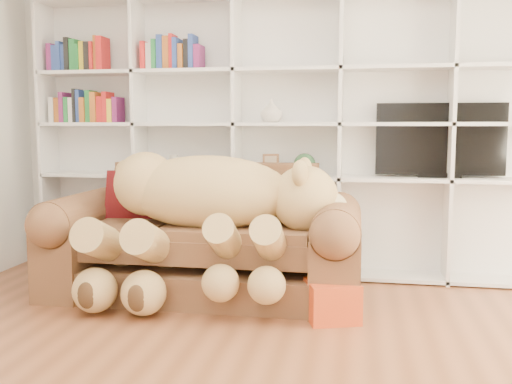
% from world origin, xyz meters
% --- Properties ---
extents(wall_back, '(5.00, 0.02, 2.70)m').
position_xyz_m(wall_back, '(0.00, 2.50, 1.35)').
color(wall_back, white).
rests_on(wall_back, floor).
extents(bookshelf, '(4.43, 0.35, 2.40)m').
position_xyz_m(bookshelf, '(-0.24, 2.36, 1.31)').
color(bookshelf, white).
rests_on(bookshelf, floor).
extents(sofa, '(2.35, 1.01, 0.99)m').
position_xyz_m(sofa, '(-0.55, 1.65, 0.37)').
color(sofa, brown).
rests_on(sofa, floor).
extents(teddy_bear, '(1.85, 0.99, 1.07)m').
position_xyz_m(teddy_bear, '(-0.49, 1.45, 0.70)').
color(teddy_bear, tan).
rests_on(teddy_bear, sofa).
extents(throw_pillow, '(0.43, 0.26, 0.44)m').
position_xyz_m(throw_pillow, '(-1.19, 1.81, 0.71)').
color(throw_pillow, '#520E12').
rests_on(throw_pillow, sofa).
extents(gift_box, '(0.40, 0.39, 0.26)m').
position_xyz_m(gift_box, '(0.44, 1.19, 0.13)').
color(gift_box, '#CB441B').
rests_on(gift_box, floor).
extents(tv, '(1.03, 0.18, 0.61)m').
position_xyz_m(tv, '(1.25, 2.35, 1.16)').
color(tv, black).
rests_on(tv, bookshelf).
extents(picture_frame, '(0.14, 0.08, 0.17)m').
position_xyz_m(picture_frame, '(-0.14, 2.30, 0.96)').
color(picture_frame, brown).
rests_on(picture_frame, bookshelf).
extents(green_vase, '(0.19, 0.19, 0.19)m').
position_xyz_m(green_vase, '(0.15, 2.30, 0.96)').
color(green_vase, '#2C5732').
rests_on(green_vase, bookshelf).
extents(figurine_tall, '(0.10, 0.10, 0.17)m').
position_xyz_m(figurine_tall, '(-1.01, 2.30, 0.95)').
color(figurine_tall, beige).
rests_on(figurine_tall, bookshelf).
extents(figurine_short, '(0.08, 0.08, 0.12)m').
position_xyz_m(figurine_short, '(-0.79, 2.30, 0.92)').
color(figurine_short, beige).
rests_on(figurine_short, bookshelf).
extents(snow_globe, '(0.13, 0.13, 0.13)m').
position_xyz_m(snow_globe, '(-0.67, 2.30, 0.93)').
color(snow_globe, silver).
rests_on(snow_globe, bookshelf).
extents(shelf_vase, '(0.21, 0.21, 0.19)m').
position_xyz_m(shelf_vase, '(-0.14, 2.30, 1.41)').
color(shelf_vase, beige).
rests_on(shelf_vase, bookshelf).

